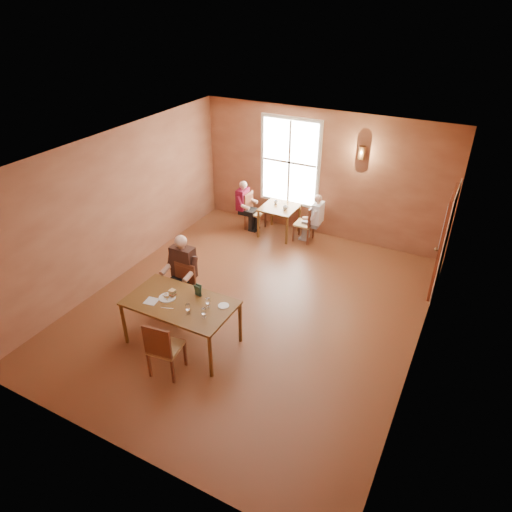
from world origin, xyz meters
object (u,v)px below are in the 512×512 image
at_px(diner_maroon, 254,206).
at_px(main_table, 182,322).
at_px(diner_white, 305,218).
at_px(second_table, 279,221).
at_px(chair_diner_white, 304,223).
at_px(chair_diner_main, 180,291).
at_px(chair_empty, 166,346).
at_px(chair_diner_maroon, 255,212).
at_px(diner_main, 178,282).

bearing_deg(diner_maroon, main_table, 11.89).
bearing_deg(diner_white, diner_maroon, 90.00).
bearing_deg(second_table, chair_diner_white, 0.00).
xyz_separation_m(chair_diner_main, chair_empty, (0.68, -1.33, 0.02)).
distance_m(main_table, chair_diner_maroon, 4.44).
bearing_deg(chair_empty, chair_diner_main, 109.34).
bearing_deg(second_table, chair_empty, -85.22).
distance_m(chair_empty, diner_white, 5.03).
relative_size(diner_white, diner_maroon, 0.96).
xyz_separation_m(main_table, chair_diner_maroon, (-0.89, 4.35, 0.05)).
relative_size(chair_empty, chair_diner_white, 1.12).
bearing_deg(chair_empty, diner_white, 79.10).
relative_size(second_table, chair_diner_white, 0.91).
height_order(main_table, chair_empty, chair_empty).
height_order(chair_empty, diner_maroon, diner_maroon).
height_order(diner_white, diner_maroon, diner_maroon).
height_order(chair_empty, chair_diner_white, chair_empty).
distance_m(diner_main, chair_diner_white, 3.85).
bearing_deg(diner_white, second_table, 90.00).
distance_m(chair_diner_white, chair_diner_maroon, 1.30).
xyz_separation_m(chair_diner_main, diner_main, (0.00, -0.03, 0.23)).
distance_m(chair_empty, diner_maroon, 5.15).
bearing_deg(diner_white, chair_diner_maroon, 90.00).
relative_size(main_table, second_table, 2.17).
bearing_deg(diner_white, main_table, 174.16).
bearing_deg(diner_white, chair_diner_white, 90.00).
bearing_deg(chair_empty, diner_maroon, 94.40).
bearing_deg(chair_diner_white, main_table, 174.56).
height_order(main_table, chair_diner_main, chair_diner_main).
relative_size(second_table, chair_diner_maroon, 0.88).
relative_size(chair_empty, diner_maroon, 0.85).
bearing_deg(main_table, chair_diner_main, 127.57).
bearing_deg(chair_diner_maroon, chair_diner_white, 90.00).
xyz_separation_m(main_table, diner_maroon, (-0.92, 4.35, 0.18)).
xyz_separation_m(diner_white, diner_maroon, (-1.36, 0.00, 0.03)).
height_order(chair_diner_main, chair_empty, chair_empty).
xyz_separation_m(main_table, chair_diner_main, (-0.50, 0.65, 0.07)).
height_order(diner_main, diner_maroon, diner_main).
relative_size(chair_diner_main, diner_maroon, 0.81).
xyz_separation_m(chair_diner_white, chair_diner_maroon, (-1.30, 0.00, 0.01)).
relative_size(diner_main, diner_maroon, 1.19).
height_order(chair_diner_white, diner_white, diner_white).
bearing_deg(diner_maroon, second_table, 90.00).
relative_size(diner_main, diner_white, 1.24).
xyz_separation_m(diner_main, chair_empty, (0.68, -1.30, -0.21)).
distance_m(second_table, chair_diner_maroon, 0.66).
bearing_deg(chair_diner_main, chair_empty, 117.28).
relative_size(chair_empty, diner_white, 0.88).
height_order(chair_diner_maroon, diner_maroon, diner_maroon).
bearing_deg(diner_maroon, chair_diner_main, 6.41).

